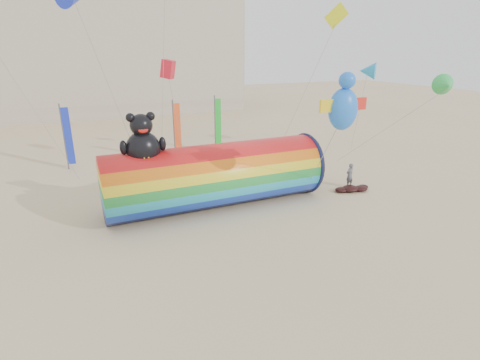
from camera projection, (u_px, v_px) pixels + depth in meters
name	position (u px, v px, depth m)	size (l,w,h in m)	color
ground	(243.00, 233.00, 19.44)	(160.00, 160.00, 0.00)	#CCB58C
hotel_building	(22.00, 40.00, 50.92)	(60.40, 15.40, 20.60)	#B7AD99
windsock_assembly	(215.00, 174.00, 22.40)	(13.10, 3.99, 6.04)	red
kite_handler	(350.00, 175.00, 25.79)	(0.62, 0.41, 1.69)	#585960
fabric_bundle	(352.00, 188.00, 25.28)	(2.62, 1.35, 0.41)	#330B09
festival_banners	(158.00, 130.00, 31.62)	(13.30, 1.61, 5.20)	#59595E
flying_kites	(239.00, 2.00, 21.43)	(30.46, 15.13, 10.99)	orange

